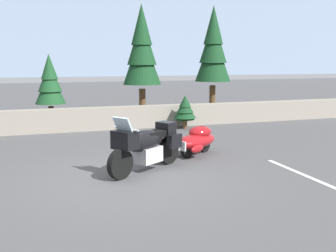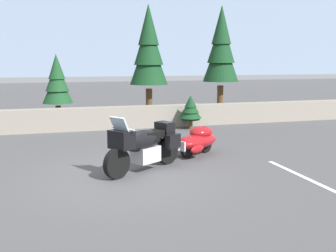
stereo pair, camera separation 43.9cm
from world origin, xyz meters
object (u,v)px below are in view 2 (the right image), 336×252
(car_shaped_trailer, at_px, (197,140))
(pine_tree_tall, at_px, (221,48))
(pine_tree_secondary, at_px, (57,81))
(pine_tree_far_right, at_px, (149,49))
(touring_motorcycle, at_px, (144,144))

(car_shaped_trailer, xyz_separation_m, pine_tree_tall, (3.50, 6.62, 2.65))
(pine_tree_secondary, height_order, pine_tree_far_right, pine_tree_far_right)
(touring_motorcycle, distance_m, pine_tree_tall, 9.64)
(car_shaped_trailer, distance_m, pine_tree_secondary, 6.98)
(pine_tree_tall, relative_size, pine_tree_far_right, 1.03)
(car_shaped_trailer, xyz_separation_m, pine_tree_secondary, (-3.51, 5.89, 1.32))
(touring_motorcycle, distance_m, car_shaped_trailer, 2.05)
(touring_motorcycle, height_order, pine_tree_tall, pine_tree_tall)
(touring_motorcycle, distance_m, pine_tree_far_right, 7.78)
(touring_motorcycle, height_order, pine_tree_secondary, pine_tree_secondary)
(car_shaped_trailer, xyz_separation_m, pine_tree_far_right, (0.11, 6.07, 2.56))
(touring_motorcycle, relative_size, pine_tree_tall, 0.41)
(pine_tree_tall, bearing_deg, pine_tree_far_right, -170.81)
(touring_motorcycle, bearing_deg, pine_tree_far_right, 75.83)
(car_shaped_trailer, bearing_deg, touring_motorcycle, -146.70)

